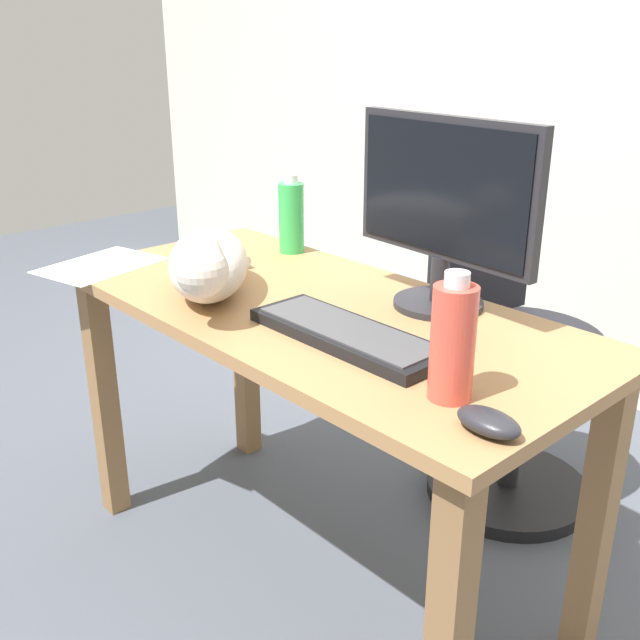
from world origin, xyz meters
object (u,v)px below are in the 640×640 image
office_chair (506,368)px  monitor (444,207)px  water_bottle (291,217)px  keyboard (348,334)px  computer_mouse (489,422)px  cat (208,264)px  spray_bottle (453,341)px

office_chair → monitor: 0.75m
water_bottle → office_chair: bearing=44.2°
monitor → keyboard: (0.00, -0.29, -0.21)m
office_chair → computer_mouse: office_chair is taller
keyboard → computer_mouse: (0.40, -0.09, 0.00)m
keyboard → office_chair: bearing=98.5°
monitor → keyboard: monitor is taller
monitor → water_bottle: monitor is taller
keyboard → water_bottle: bearing=149.4°
cat → keyboard: bearing=8.0°
office_chair → water_bottle: size_ratio=4.32×
cat → computer_mouse: (0.80, -0.04, -0.06)m
spray_bottle → monitor: bearing=131.5°
monitor → spray_bottle: bearing=-48.5°
computer_mouse → water_bottle: size_ratio=0.51×
monitor → cat: monitor is taller
monitor → spray_bottle: (0.29, -0.33, -0.12)m
monitor → keyboard: size_ratio=1.09×
office_chair → computer_mouse: 1.07m
office_chair → computer_mouse: (0.52, -0.86, 0.36)m
office_chair → computer_mouse: size_ratio=8.47×
office_chair → water_bottle: bearing=-135.8°
water_bottle → monitor: bearing=-4.7°
spray_bottle → cat: bearing=-179.2°
keyboard → water_bottle: water_bottle is taller
office_chair → monitor: monitor is taller
office_chair → cat: cat is taller
computer_mouse → water_bottle: (-0.96, 0.43, 0.08)m
office_chair → monitor: size_ratio=1.94×
office_chair → water_bottle: (-0.45, -0.44, 0.44)m
cat → spray_bottle: size_ratio=2.26×
monitor → water_bottle: bearing=175.3°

